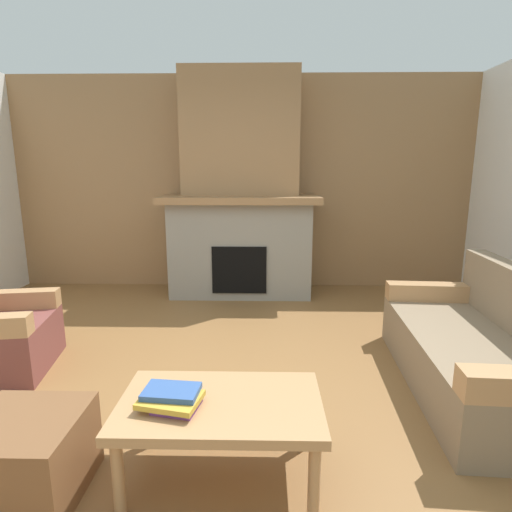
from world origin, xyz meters
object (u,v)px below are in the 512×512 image
couch (481,352)px  ottoman (27,457)px  fireplace (241,201)px  coffee_table (221,411)px

couch → ottoman: couch is taller
fireplace → ottoman: 3.63m
coffee_table → ottoman: bearing=-171.7°
coffee_table → couch: bearing=27.4°
fireplace → couch: size_ratio=1.46×
couch → coffee_table: size_ratio=1.85×
fireplace → coffee_table: size_ratio=2.70×
fireplace → ottoman: size_ratio=5.19×
couch → ottoman: (-2.66, -1.04, -0.09)m
fireplace → coffee_table: 3.36m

